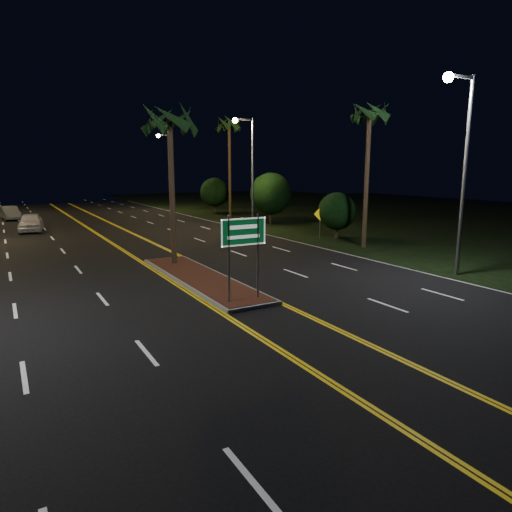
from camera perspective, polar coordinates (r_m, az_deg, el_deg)
ground at (r=14.84m, az=3.59°, el=-8.65°), size 120.00×120.00×0.00m
grass_right at (r=52.82m, az=16.34°, el=5.04°), size 40.00×110.00×0.01m
median_island at (r=20.79m, az=-6.95°, el=-2.76°), size 2.25×10.25×0.17m
highway_sign at (r=16.60m, az=-1.57°, el=2.03°), size 1.80×0.08×3.20m
streetlight_right_near at (r=22.85m, az=24.24°, el=11.70°), size 1.91×0.44×9.00m
streetlight_right_mid at (r=38.35m, az=-0.95°, el=11.90°), size 1.91×0.44×9.00m
streetlight_right_far at (r=56.74m, az=-10.81°, el=11.37°), size 1.91×0.44×9.00m
palm_median at (r=23.61m, az=-10.76°, el=16.32°), size 2.40×2.40×8.30m
palm_right_near at (r=29.80m, az=14.02°, el=16.83°), size 2.40×2.40×9.30m
palm_right_far at (r=46.64m, az=-3.37°, el=15.99°), size 2.40×2.40×10.30m
shrub_near at (r=33.43m, az=10.07°, el=5.53°), size 2.70×2.70×3.30m
shrub_mid at (r=41.82m, az=1.87°, el=7.80°), size 3.78×3.78×4.62m
shrub_far at (r=52.38m, az=-5.21°, el=7.95°), size 3.24×3.24×3.96m
car_near at (r=40.88m, az=-26.35°, el=3.98°), size 2.85×5.37×1.71m
car_far at (r=51.25m, az=-28.41°, el=4.87°), size 2.61×4.83×1.53m
warning_sign at (r=33.04m, az=8.01°, el=4.64°), size 0.90×0.33×2.24m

